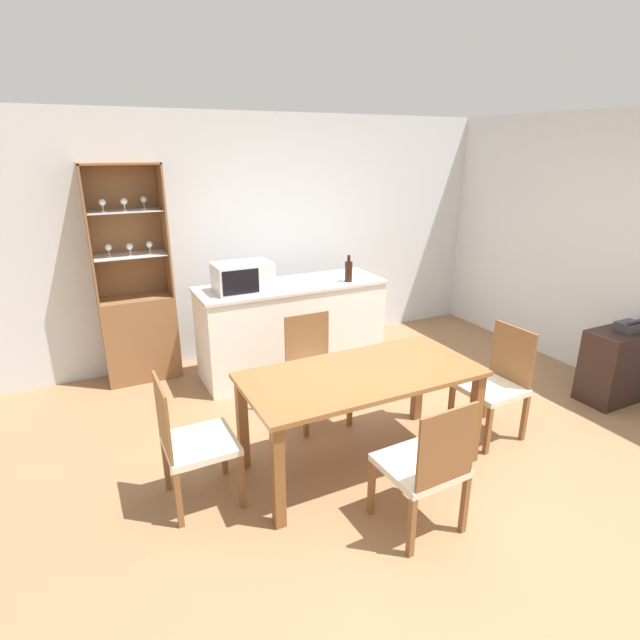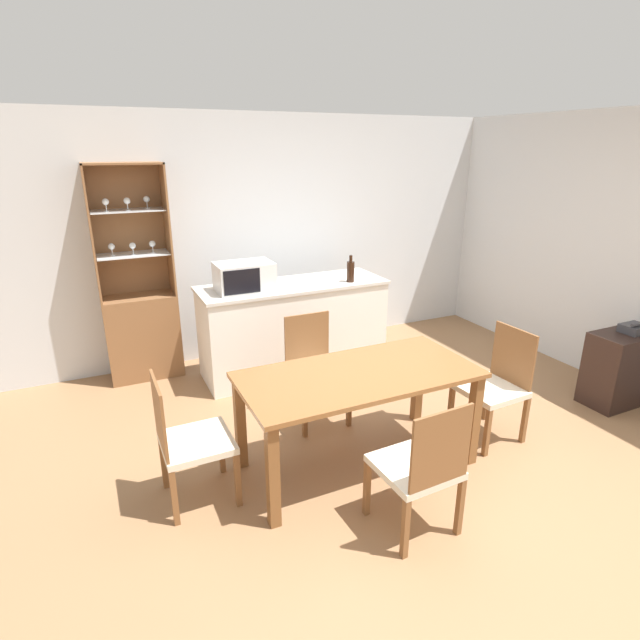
{
  "view_description": "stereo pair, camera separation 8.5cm",
  "coord_description": "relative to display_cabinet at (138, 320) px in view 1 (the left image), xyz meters",
  "views": [
    {
      "loc": [
        -2.01,
        -2.51,
        2.21
      ],
      "look_at": [
        -0.26,
        1.04,
        0.83
      ],
      "focal_mm": 28.0,
      "sensor_mm": 36.0,
      "label": 1
    },
    {
      "loc": [
        -1.94,
        -2.54,
        2.21
      ],
      "look_at": [
        -0.26,
        1.04,
        0.83
      ],
      "focal_mm": 28.0,
      "sensor_mm": 36.0,
      "label": 2
    }
  ],
  "objects": [
    {
      "name": "ground_plane",
      "position": [
        1.56,
        -2.43,
        -0.6
      ],
      "size": [
        18.0,
        18.0,
        0.0
      ],
      "primitive_type": "plane",
      "color": "#936B47"
    },
    {
      "name": "wall_back",
      "position": [
        1.56,
        0.2,
        0.67
      ],
      "size": [
        6.8,
        0.06,
        2.55
      ],
      "color": "silver",
      "rests_on": "ground_plane"
    },
    {
      "name": "wall_right",
      "position": [
        4.14,
        -2.13,
        0.67
      ],
      "size": [
        0.06,
        4.6,
        2.55
      ],
      "color": "silver",
      "rests_on": "ground_plane"
    },
    {
      "name": "kitchen_counter",
      "position": [
        1.41,
        -0.53,
        -0.14
      ],
      "size": [
        1.87,
        0.64,
        0.93
      ],
      "color": "white",
      "rests_on": "ground_plane"
    },
    {
      "name": "display_cabinet",
      "position": [
        0.0,
        0.0,
        0.0
      ],
      "size": [
        0.69,
        0.37,
        2.08
      ],
      "color": "brown",
      "rests_on": "ground_plane"
    },
    {
      "name": "dining_table",
      "position": [
        1.2,
        -2.25,
        0.03
      ],
      "size": [
        1.65,
        0.8,
        0.73
      ],
      "color": "brown",
      "rests_on": "ground_plane"
    },
    {
      "name": "dining_chair_side_left_far",
      "position": [
        0.03,
        -2.13,
        -0.16
      ],
      "size": [
        0.44,
        0.44,
        0.89
      ],
      "rotation": [
        0.0,
        0.0,
        -1.56
      ],
      "color": "beige",
      "rests_on": "ground_plane"
    },
    {
      "name": "dining_chair_side_right_near",
      "position": [
        2.36,
        -2.36,
        -0.16
      ],
      "size": [
        0.46,
        0.46,
        0.89
      ],
      "rotation": [
        0.0,
        0.0,
        1.61
      ],
      "color": "beige",
      "rests_on": "ground_plane"
    },
    {
      "name": "dining_chair_head_near",
      "position": [
        1.2,
        -2.99,
        -0.16
      ],
      "size": [
        0.45,
        0.45,
        0.89
      ],
      "rotation": [
        0.0,
        0.0,
        0.04
      ],
      "color": "beige",
      "rests_on": "ground_plane"
    },
    {
      "name": "dining_chair_head_far",
      "position": [
        1.2,
        -1.51,
        -0.16
      ],
      "size": [
        0.44,
        0.44,
        0.89
      ],
      "rotation": [
        0.0,
        0.0,
        3.13
      ],
      "color": "beige",
      "rests_on": "ground_plane"
    },
    {
      "name": "microwave",
      "position": [
        0.91,
        -0.56,
        0.46
      ],
      "size": [
        0.53,
        0.36,
        0.26
      ],
      "color": "silver",
      "rests_on": "kitchen_counter"
    },
    {
      "name": "wine_bottle",
      "position": [
        1.96,
        -0.71,
        0.44
      ],
      "size": [
        0.08,
        0.08,
        0.27
      ],
      "color": "black",
      "rests_on": "kitchen_counter"
    },
    {
      "name": "side_cabinet",
      "position": [
        3.8,
        -2.43,
        -0.27
      ],
      "size": [
        0.63,
        0.35,
        0.67
      ],
      "color": "black",
      "rests_on": "ground_plane"
    },
    {
      "name": "telephone",
      "position": [
        3.85,
        -2.44,
        0.11
      ],
      "size": [
        0.22,
        0.17,
        0.11
      ],
      "color": "#38383D",
      "rests_on": "side_cabinet"
    }
  ]
}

